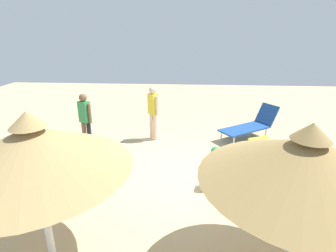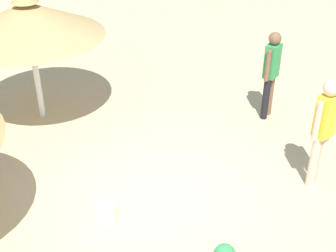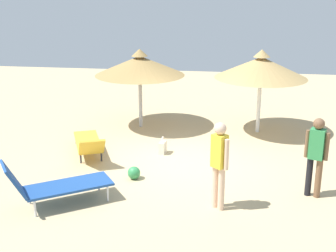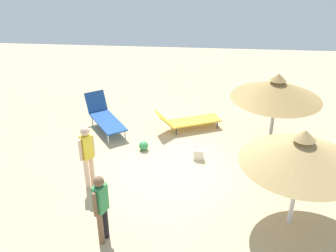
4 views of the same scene
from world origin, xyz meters
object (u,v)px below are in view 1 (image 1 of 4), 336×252
Objects in this scene: parasol_umbrella_near_right at (32,148)px; lounge_chair_far_left at (283,169)px; person_standing_back at (153,110)px; beach_ball at (216,151)px; parasol_umbrella_front at (307,160)px; person_standing_near_left at (85,117)px; handbag at (205,182)px; lounge_chair_edge at (251,125)px.

parasol_umbrella_near_right reaches higher than lounge_chair_far_left.
person_standing_back is 6.09× the size of beach_ball.
person_standing_back is (2.56, -5.09, -0.88)m from parasol_umbrella_front.
person_standing_near_left is 4.13m from handbag.
parasol_umbrella_front is 5.77m from person_standing_back.
lounge_chair_far_left reaches higher than beach_ball.
lounge_chair_edge is 5.35m from person_standing_near_left.
lounge_chair_edge is 3.66m from handbag.
beach_ball is (1.30, 1.51, -0.32)m from lounge_chair_edge.
lounge_chair_far_left is at bearing -166.81° from handbag.
parasol_umbrella_near_right is 3.78m from handbag.
parasol_umbrella_near_right is at bearing 30.80° from lounge_chair_far_left.
lounge_chair_edge is 1.19× the size of person_standing_back.
lounge_chair_far_left is at bearing 144.36° from person_standing_back.
lounge_chair_edge reaches higher than lounge_chair_far_left.
lounge_chair_far_left is at bearing 163.19° from person_standing_near_left.
handbag is (-2.53, -2.18, -1.77)m from parasol_umbrella_near_right.
parasol_umbrella_near_right is 4.44m from person_standing_near_left.
parasol_umbrella_front is 4.35m from beach_ball.
parasol_umbrella_near_right is at bearing 51.84° from lounge_chair_edge.
parasol_umbrella_front reaches higher than person_standing_near_left.
person_standing_back is (-0.99, -5.05, -0.92)m from parasol_umbrella_near_right.
lounge_chair_edge is at bearing -167.32° from person_standing_near_left.
parasol_umbrella_near_right is at bearing -0.61° from parasol_umbrella_front.
parasol_umbrella_near_right reaches higher than person_standing_back.
parasol_umbrella_front is at bearing 98.94° from beach_ball.
lounge_chair_far_left is at bearing -149.20° from parasol_umbrella_near_right.
lounge_chair_far_left is (-0.83, -2.65, -1.56)m from parasol_umbrella_front.
lounge_chair_far_left is at bearing 92.97° from lounge_chair_edge.
person_standing_back reaches higher than person_standing_near_left.
parasol_umbrella_front is at bearing 72.60° from lounge_chair_far_left.
lounge_chair_edge is (0.14, -2.78, 0.12)m from lounge_chair_far_left.
person_standing_near_left reaches higher than handbag.
person_standing_back is at bearing -63.26° from parasol_umbrella_front.
beach_ball is at bearing -103.37° from handbag.
parasol_umbrella_near_right reaches higher than parasol_umbrella_front.
parasol_umbrella_front reaches higher than lounge_chair_edge.
handbag is (1.71, 3.22, -0.29)m from lounge_chair_edge.
person_standing_back reaches higher than lounge_chair_far_left.
lounge_chair_far_left reaches higher than handbag.
parasol_umbrella_near_right is 7.03m from lounge_chair_edge.
person_standing_near_left is (1.95, 0.82, -0.05)m from person_standing_back.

